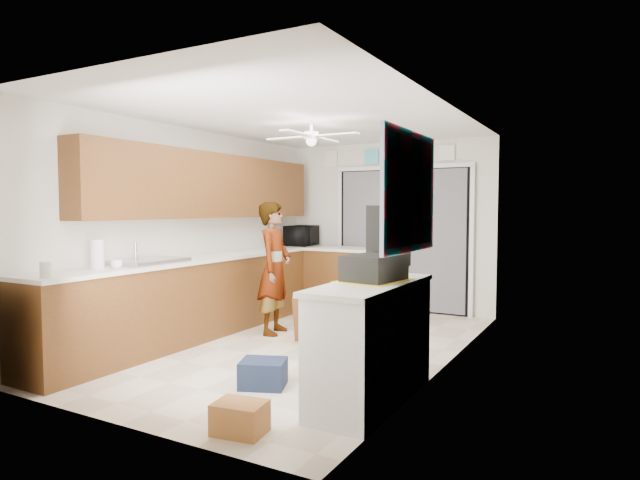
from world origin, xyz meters
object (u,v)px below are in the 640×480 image
at_px(dog, 318,330).
at_px(cardboard_box, 240,418).
at_px(paper_towel_roll, 97,254).
at_px(cup, 117,264).
at_px(navy_crate, 263,373).
at_px(man, 274,268).
at_px(microwave, 302,236).
at_px(suitcase, 374,268).

bearing_deg(dog, cardboard_box, -93.71).
xyz_separation_m(paper_towel_roll, cardboard_box, (2.19, -0.63, -0.97)).
bearing_deg(dog, cup, -154.68).
height_order(navy_crate, man, man).
bearing_deg(paper_towel_roll, cup, 21.65).
relative_size(man, dog, 2.90).
height_order(microwave, paper_towel_roll, microwave).
bearing_deg(dog, suitcase, -61.68).
distance_m(navy_crate, man, 2.07).
bearing_deg(navy_crate, suitcase, 15.68).
distance_m(microwave, dog, 2.78).
relative_size(suitcase, man, 0.30).
distance_m(suitcase, cardboard_box, 1.54).
height_order(suitcase, cardboard_box, suitcase).
bearing_deg(dog, navy_crate, -101.43).
height_order(microwave, man, man).
bearing_deg(suitcase, paper_towel_roll, -161.79).
distance_m(cup, paper_towel_roll, 0.22).
bearing_deg(suitcase, dog, 145.39).
xyz_separation_m(suitcase, cardboard_box, (-0.50, -1.11, -0.94)).
distance_m(microwave, navy_crate, 3.92).
bearing_deg(cup, paper_towel_roll, -158.35).
relative_size(microwave, man, 0.35).
bearing_deg(suitcase, navy_crate, -156.21).
relative_size(microwave, navy_crate, 1.49).
distance_m(microwave, cup, 3.57).
height_order(suitcase, man, man).
height_order(paper_towel_roll, cardboard_box, paper_towel_roll).
bearing_deg(navy_crate, microwave, 115.93).
distance_m(paper_towel_roll, man, 2.07).
height_order(microwave, cup, microwave).
relative_size(paper_towel_roll, cardboard_box, 0.82).
bearing_deg(man, navy_crate, -161.82).
bearing_deg(cardboard_box, man, 119.14).
xyz_separation_m(cardboard_box, dog, (-0.57, 2.10, 0.11)).
xyz_separation_m(microwave, dog, (1.50, -2.17, -0.88)).
xyz_separation_m(cardboard_box, man, (-1.41, 2.53, 0.69)).
height_order(microwave, suitcase, microwave).
distance_m(microwave, cardboard_box, 4.85).
bearing_deg(man, microwave, 8.03).
distance_m(paper_towel_roll, navy_crate, 2.04).
height_order(paper_towel_roll, man, man).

